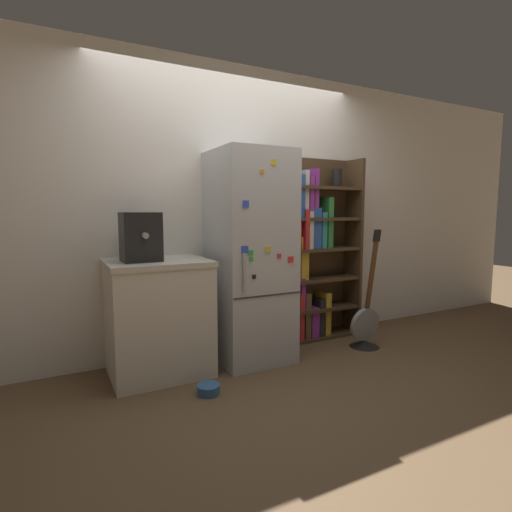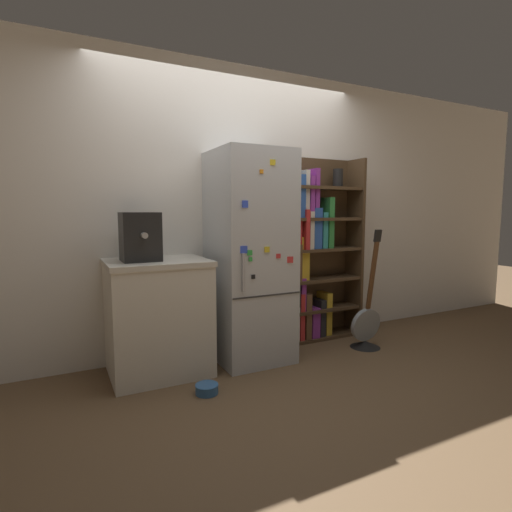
{
  "view_description": "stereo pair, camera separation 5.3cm",
  "coord_description": "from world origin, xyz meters",
  "px_view_note": "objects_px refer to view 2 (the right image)",
  "views": [
    {
      "loc": [
        -1.53,
        -2.93,
        1.28
      ],
      "look_at": [
        0.08,
        0.15,
        0.89
      ],
      "focal_mm": 28.0,
      "sensor_mm": 36.0,
      "label": 1
    },
    {
      "loc": [
        -1.48,
        -2.95,
        1.28
      ],
      "look_at": [
        0.08,
        0.15,
        0.89
      ],
      "focal_mm": 28.0,
      "sensor_mm": 36.0,
      "label": 2
    }
  ],
  "objects_px": {
    "bookshelf": "(309,256)",
    "espresso_machine": "(140,237)",
    "refrigerator": "(249,257)",
    "guitar": "(366,330)",
    "pet_bowl": "(207,388)"
  },
  "relations": [
    {
      "from": "bookshelf",
      "to": "espresso_machine",
      "type": "xyz_separation_m",
      "value": [
        -1.67,
        -0.2,
        0.25
      ]
    },
    {
      "from": "refrigerator",
      "to": "espresso_machine",
      "type": "xyz_separation_m",
      "value": [
        -0.91,
        0.01,
        0.2
      ]
    },
    {
      "from": "guitar",
      "to": "bookshelf",
      "type": "bearing_deg",
      "value": 125.0
    },
    {
      "from": "espresso_machine",
      "to": "pet_bowl",
      "type": "height_order",
      "value": "espresso_machine"
    },
    {
      "from": "bookshelf",
      "to": "guitar",
      "type": "distance_m",
      "value": 0.89
    },
    {
      "from": "guitar",
      "to": "pet_bowl",
      "type": "relative_size",
      "value": 6.78
    },
    {
      "from": "refrigerator",
      "to": "bookshelf",
      "type": "bearing_deg",
      "value": 15.46
    },
    {
      "from": "refrigerator",
      "to": "pet_bowl",
      "type": "distance_m",
      "value": 1.15
    },
    {
      "from": "espresso_machine",
      "to": "pet_bowl",
      "type": "xyz_separation_m",
      "value": [
        0.33,
        -0.52,
        -1.05
      ]
    },
    {
      "from": "espresso_machine",
      "to": "guitar",
      "type": "bearing_deg",
      "value": -7.89
    },
    {
      "from": "bookshelf",
      "to": "pet_bowl",
      "type": "xyz_separation_m",
      "value": [
        -1.34,
        -0.72,
        -0.8
      ]
    },
    {
      "from": "bookshelf",
      "to": "espresso_machine",
      "type": "height_order",
      "value": "bookshelf"
    },
    {
      "from": "refrigerator",
      "to": "bookshelf",
      "type": "height_order",
      "value": "bookshelf"
    },
    {
      "from": "espresso_machine",
      "to": "pet_bowl",
      "type": "bearing_deg",
      "value": -57.48
    },
    {
      "from": "refrigerator",
      "to": "guitar",
      "type": "relative_size",
      "value": 1.59
    }
  ]
}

